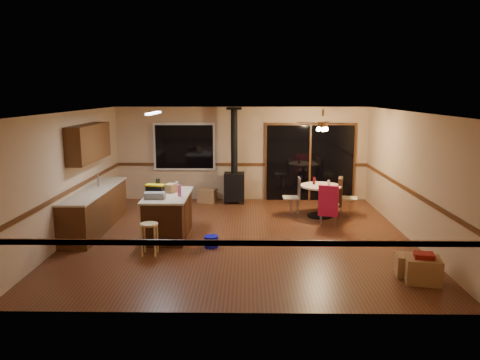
{
  "coord_description": "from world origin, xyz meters",
  "views": [
    {
      "loc": [
        0.15,
        -9.47,
        2.98
      ],
      "look_at": [
        0.0,
        0.3,
        1.15
      ],
      "focal_mm": 35.0,
      "sensor_mm": 36.0,
      "label": 1
    }
  ],
  "objects_px": {
    "box_corner_a": "(423,270)",
    "chair_near": "(328,201)",
    "dining_table": "(320,195)",
    "wood_stove": "(234,177)",
    "box_under_window": "(207,196)",
    "chair_left": "(296,192)",
    "blue_bucket": "(211,242)",
    "toolbox_grey": "(155,195)",
    "bar_stool": "(150,239)",
    "toolbox_black": "(155,190)",
    "kitchen_island": "(168,215)",
    "box_corner_b": "(409,265)",
    "chair_right": "(341,192)"
  },
  "relations": [
    {
      "from": "chair_near",
      "to": "kitchen_island",
      "type": "bearing_deg",
      "value": -167.75
    },
    {
      "from": "bar_stool",
      "to": "box_corner_a",
      "type": "bearing_deg",
      "value": -14.91
    },
    {
      "from": "box_corner_a",
      "to": "chair_near",
      "type": "bearing_deg",
      "value": 107.32
    },
    {
      "from": "box_under_window",
      "to": "chair_right",
      "type": "bearing_deg",
      "value": -22.1
    },
    {
      "from": "kitchen_island",
      "to": "box_corner_b",
      "type": "xyz_separation_m",
      "value": [
        4.34,
        -2.11,
        -0.28
      ]
    },
    {
      "from": "wood_stove",
      "to": "box_corner_b",
      "type": "bearing_deg",
      "value": -59.52
    },
    {
      "from": "chair_left",
      "to": "box_under_window",
      "type": "bearing_deg",
      "value": 149.04
    },
    {
      "from": "box_under_window",
      "to": "box_corner_a",
      "type": "xyz_separation_m",
      "value": [
        3.9,
        -5.49,
        0.02
      ]
    },
    {
      "from": "box_corner_b",
      "to": "bar_stool",
      "type": "bearing_deg",
      "value": 168.05
    },
    {
      "from": "toolbox_grey",
      "to": "toolbox_black",
      "type": "relative_size",
      "value": 1.16
    },
    {
      "from": "blue_bucket",
      "to": "box_corner_a",
      "type": "relative_size",
      "value": 0.51
    },
    {
      "from": "toolbox_grey",
      "to": "box_under_window",
      "type": "distance_m",
      "value": 3.66
    },
    {
      "from": "wood_stove",
      "to": "toolbox_black",
      "type": "xyz_separation_m",
      "value": [
        -1.55,
        -3.12,
        0.27
      ]
    },
    {
      "from": "dining_table",
      "to": "chair_right",
      "type": "bearing_deg",
      "value": 9.78
    },
    {
      "from": "bar_stool",
      "to": "box_corner_b",
      "type": "height_order",
      "value": "bar_stool"
    },
    {
      "from": "blue_bucket",
      "to": "box_corner_b",
      "type": "distance_m",
      "value": 3.65
    },
    {
      "from": "chair_near",
      "to": "box_corner_a",
      "type": "distance_m",
      "value": 3.31
    },
    {
      "from": "kitchen_island",
      "to": "bar_stool",
      "type": "distance_m",
      "value": 1.18
    },
    {
      "from": "toolbox_grey",
      "to": "chair_near",
      "type": "height_order",
      "value": "toolbox_grey"
    },
    {
      "from": "dining_table",
      "to": "box_corner_a",
      "type": "distance_m",
      "value": 4.16
    },
    {
      "from": "wood_stove",
      "to": "box_under_window",
      "type": "bearing_deg",
      "value": 176.17
    },
    {
      "from": "chair_left",
      "to": "chair_near",
      "type": "bearing_deg",
      "value": -56.77
    },
    {
      "from": "toolbox_black",
      "to": "box_corner_b",
      "type": "xyz_separation_m",
      "value": [
        4.58,
        -2.03,
        -0.82
      ]
    },
    {
      "from": "box_corner_a",
      "to": "dining_table",
      "type": "bearing_deg",
      "value": 104.29
    },
    {
      "from": "wood_stove",
      "to": "chair_left",
      "type": "height_order",
      "value": "wood_stove"
    },
    {
      "from": "dining_table",
      "to": "box_under_window",
      "type": "height_order",
      "value": "dining_table"
    },
    {
      "from": "bar_stool",
      "to": "chair_left",
      "type": "distance_m",
      "value": 4.17
    },
    {
      "from": "toolbox_grey",
      "to": "box_under_window",
      "type": "relative_size",
      "value": 0.86
    },
    {
      "from": "dining_table",
      "to": "chair_left",
      "type": "xyz_separation_m",
      "value": [
        -0.59,
        0.1,
        0.05
      ]
    },
    {
      "from": "toolbox_grey",
      "to": "dining_table",
      "type": "relative_size",
      "value": 0.41
    },
    {
      "from": "toolbox_black",
      "to": "chair_near",
      "type": "xyz_separation_m",
      "value": [
        3.72,
        0.83,
        -0.4
      ]
    },
    {
      "from": "wood_stove",
      "to": "bar_stool",
      "type": "xyz_separation_m",
      "value": [
        -1.46,
        -4.21,
        -0.43
      ]
    },
    {
      "from": "kitchen_island",
      "to": "toolbox_black",
      "type": "distance_m",
      "value": 0.6
    },
    {
      "from": "chair_near",
      "to": "box_under_window",
      "type": "xyz_separation_m",
      "value": [
        -2.92,
        2.34,
        -0.41
      ]
    },
    {
      "from": "wood_stove",
      "to": "dining_table",
      "type": "bearing_deg",
      "value": -33.67
    },
    {
      "from": "chair_right",
      "to": "box_corner_b",
      "type": "relative_size",
      "value": 1.61
    },
    {
      "from": "chair_right",
      "to": "dining_table",
      "type": "bearing_deg",
      "value": -170.22
    },
    {
      "from": "blue_bucket",
      "to": "box_corner_a",
      "type": "distance_m",
      "value": 3.87
    },
    {
      "from": "box_under_window",
      "to": "box_corner_a",
      "type": "distance_m",
      "value": 6.73
    },
    {
      "from": "chair_left",
      "to": "box_corner_b",
      "type": "relative_size",
      "value": 1.19
    },
    {
      "from": "wood_stove",
      "to": "bar_stool",
      "type": "distance_m",
      "value": 4.47
    },
    {
      "from": "kitchen_island",
      "to": "chair_near",
      "type": "distance_m",
      "value": 3.56
    },
    {
      "from": "dining_table",
      "to": "chair_near",
      "type": "bearing_deg",
      "value": -87.14
    },
    {
      "from": "kitchen_island",
      "to": "box_under_window",
      "type": "bearing_deg",
      "value": 79.88
    },
    {
      "from": "bar_stool",
      "to": "box_corner_b",
      "type": "relative_size",
      "value": 1.39
    },
    {
      "from": "toolbox_grey",
      "to": "kitchen_island",
      "type": "bearing_deg",
      "value": 64.54
    },
    {
      "from": "box_under_window",
      "to": "box_corner_b",
      "type": "height_order",
      "value": "box_under_window"
    },
    {
      "from": "blue_bucket",
      "to": "box_corner_a",
      "type": "height_order",
      "value": "box_corner_a"
    },
    {
      "from": "chair_left",
      "to": "toolbox_grey",
      "type": "bearing_deg",
      "value": -144.87
    },
    {
      "from": "bar_stool",
      "to": "dining_table",
      "type": "bearing_deg",
      "value": 37.78
    }
  ]
}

